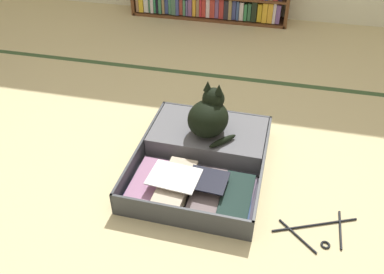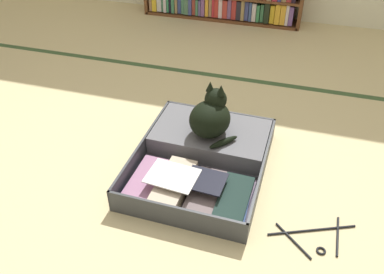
{
  "view_description": "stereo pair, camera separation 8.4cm",
  "coord_description": "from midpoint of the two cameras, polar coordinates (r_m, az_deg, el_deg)",
  "views": [
    {
      "loc": [
        0.35,
        -1.34,
        1.4
      ],
      "look_at": [
        -0.01,
        0.15,
        0.23
      ],
      "focal_mm": 37.64,
      "sensor_mm": 36.0,
      "label": 1
    },
    {
      "loc": [
        0.43,
        -1.32,
        1.4
      ],
      "look_at": [
        -0.01,
        0.15,
        0.23
      ],
      "focal_mm": 37.64,
      "sensor_mm": 36.0,
      "label": 2
    }
  ],
  "objects": [
    {
      "name": "black_cat",
      "position": [
        2.07,
        1.34,
        2.97
      ],
      "size": [
        0.29,
        0.29,
        0.28
      ],
      "color": "black",
      "rests_on": "open_suitcase"
    },
    {
      "name": "clothes_hanger",
      "position": [
        1.87,
        16.2,
        -12.74
      ],
      "size": [
        0.37,
        0.26,
        0.01
      ],
      "color": "black",
      "rests_on": "ground_plane"
    },
    {
      "name": "tatami_border",
      "position": [
        2.9,
        4.02,
        8.47
      ],
      "size": [
        4.8,
        0.05,
        0.0
      ],
      "color": "#37522E",
      "rests_on": "ground_plane"
    },
    {
      "name": "open_suitcase",
      "position": [
        2.1,
        0.45,
        -2.46
      ],
      "size": [
        0.65,
        0.8,
        0.12
      ],
      "color": "#373A3E",
      "rests_on": "ground_plane"
    },
    {
      "name": "ground_plane",
      "position": [
        1.97,
        -2.09,
        -7.89
      ],
      "size": [
        10.0,
        10.0,
        0.0
      ],
      "primitive_type": "plane",
      "color": "#CEBF8B"
    }
  ]
}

